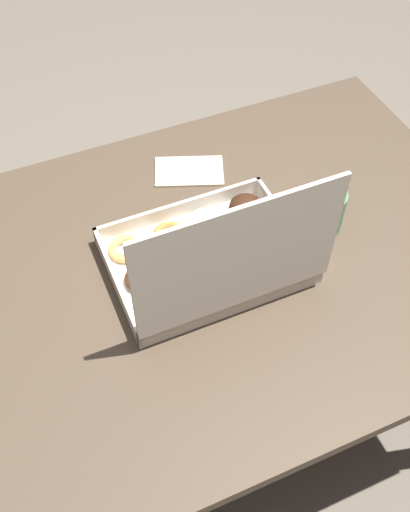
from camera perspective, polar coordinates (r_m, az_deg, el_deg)
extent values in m
plane|color=#6B6054|center=(1.85, 1.99, -13.72)|extent=(8.00, 8.00, 0.00)
cube|color=#4C3D2D|center=(1.26, 2.82, -0.28)|extent=(1.16, 0.88, 0.03)
cylinder|color=#4C3D2D|center=(1.95, 11.72, 6.43)|extent=(0.06, 0.06, 0.67)
cube|color=white|center=(1.24, 0.00, -0.49)|extent=(0.39, 0.28, 0.01)
cube|color=beige|center=(1.30, -2.42, 4.49)|extent=(0.39, 0.01, 0.04)
cube|color=beige|center=(1.14, 2.75, -4.74)|extent=(0.39, 0.01, 0.04)
cube|color=beige|center=(1.28, 7.81, 2.78)|extent=(0.01, 0.28, 0.04)
cube|color=beige|center=(1.18, -8.43, -2.64)|extent=(0.01, 0.28, 0.04)
cube|color=beige|center=(1.02, 3.26, -0.33)|extent=(0.39, 0.01, 0.26)
ellipsoid|color=#381E11|center=(1.31, 3.93, 4.73)|extent=(0.07, 0.07, 0.04)
torus|color=white|center=(1.29, 0.10, 3.38)|extent=(0.07, 0.07, 0.02)
torus|color=#B77A38|center=(1.27, -3.41, 2.01)|extent=(0.07, 0.07, 0.02)
torus|color=tan|center=(1.25, -7.59, 0.69)|extent=(0.07, 0.07, 0.02)
torus|color=pink|center=(1.27, 5.89, 1.77)|extent=(0.07, 0.07, 0.02)
torus|color=black|center=(1.24, 2.08, 0.46)|extent=(0.07, 0.07, 0.02)
torus|color=black|center=(1.21, -2.15, -0.80)|extent=(0.07, 0.07, 0.02)
torus|color=#381E11|center=(1.20, -5.98, -2.18)|extent=(0.07, 0.07, 0.02)
ellipsoid|color=pink|center=(1.21, 7.70, -0.73)|extent=(0.07, 0.07, 0.04)
torus|color=pink|center=(1.19, 3.59, -2.42)|extent=(0.07, 0.07, 0.02)
torus|color=white|center=(1.16, -0.37, -4.14)|extent=(0.07, 0.07, 0.02)
torus|color=#9E6633|center=(1.15, -4.49, -5.35)|extent=(0.07, 0.07, 0.02)
cylinder|color=#4C8456|center=(1.29, 11.41, 4.21)|extent=(0.08, 0.08, 0.10)
cylinder|color=black|center=(1.26, 11.72, 5.57)|extent=(0.07, 0.07, 0.01)
cube|color=beige|center=(1.42, -1.52, 8.06)|extent=(0.18, 0.15, 0.01)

